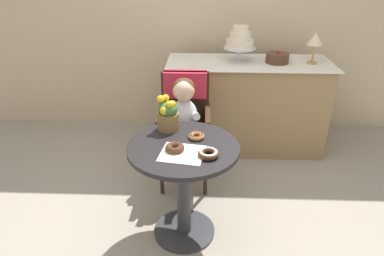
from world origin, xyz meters
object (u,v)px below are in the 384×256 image
object	(u,v)px
seated_child	(184,115)
flower_vase	(168,114)
donut_side	(175,147)
cafe_table	(184,173)
wicker_chair	(185,111)
tiered_cake_stand	(240,41)
round_layer_cake	(277,58)
table_lamp	(315,40)
donut_mid	(208,153)
donut_front	(196,136)

from	to	relation	value
seated_child	flower_vase	size ratio (longest dim) A/B	2.96
donut_side	flower_vase	world-z (taller)	flower_vase
cafe_table	wicker_chair	size ratio (longest dim) A/B	0.75
cafe_table	seated_child	world-z (taller)	seated_child
wicker_chair	tiered_cake_stand	distance (m)	0.88
round_layer_cake	tiered_cake_stand	bearing A→B (deg)	178.43
seated_child	donut_side	bearing A→B (deg)	-91.48
tiered_cake_stand	round_layer_cake	bearing A→B (deg)	-1.57
tiered_cake_stand	table_lamp	bearing A→B (deg)	-2.09
tiered_cake_stand	round_layer_cake	size ratio (longest dim) A/B	1.56
donut_side	tiered_cake_stand	distance (m)	1.50
tiered_cake_stand	seated_child	bearing A→B (deg)	-123.24
donut_mid	table_lamp	distance (m)	1.74
flower_vase	round_layer_cake	world-z (taller)	round_layer_cake
cafe_table	table_lamp	distance (m)	1.81
donut_side	seated_child	bearing A→B (deg)	88.52
donut_front	round_layer_cake	distance (m)	1.41
donut_side	round_layer_cake	world-z (taller)	round_layer_cake
wicker_chair	flower_vase	world-z (taller)	flower_vase
wicker_chair	tiered_cake_stand	size ratio (longest dim) A/B	2.84
donut_mid	donut_side	size ratio (longest dim) A/B	1.07
seated_child	donut_mid	world-z (taller)	seated_child
wicker_chair	seated_child	size ratio (longest dim) A/B	1.31
cafe_table	donut_side	distance (m)	0.25
donut_front	donut_mid	world-z (taller)	donut_mid
donut_side	round_layer_cake	size ratio (longest dim) A/B	0.56
donut_side	flower_vase	distance (m)	0.32
donut_side	table_lamp	bearing A→B (deg)	48.86
donut_side	tiered_cake_stand	size ratio (longest dim) A/B	0.36
donut_front	donut_side	world-z (taller)	donut_side
donut_front	table_lamp	world-z (taller)	table_lamp
donut_side	cafe_table	bearing A→B (deg)	54.65
donut_front	flower_vase	size ratio (longest dim) A/B	0.44
table_lamp	wicker_chair	bearing A→B (deg)	-154.44
wicker_chair	donut_side	size ratio (longest dim) A/B	7.95
donut_front	round_layer_cake	world-z (taller)	round_layer_cake
donut_mid	table_lamp	bearing A→B (deg)	55.43
cafe_table	donut_mid	distance (m)	0.31
round_layer_cake	donut_mid	bearing A→B (deg)	-114.51
tiered_cake_stand	donut_side	bearing A→B (deg)	-109.98
seated_child	tiered_cake_stand	size ratio (longest dim) A/B	2.16
donut_side	flower_vase	bearing A→B (deg)	103.28
wicker_chair	donut_front	bearing A→B (deg)	-78.35
seated_child	flower_vase	bearing A→B (deg)	-104.38
cafe_table	seated_child	distance (m)	0.59
cafe_table	tiered_cake_stand	world-z (taller)	tiered_cake_stand
donut_front	round_layer_cake	size ratio (longest dim) A/B	0.50
donut_front	round_layer_cake	xyz separation A→B (m)	(0.72, 1.19, 0.21)
seated_child	flower_vase	world-z (taller)	flower_vase
cafe_table	donut_side	world-z (taller)	donut_side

